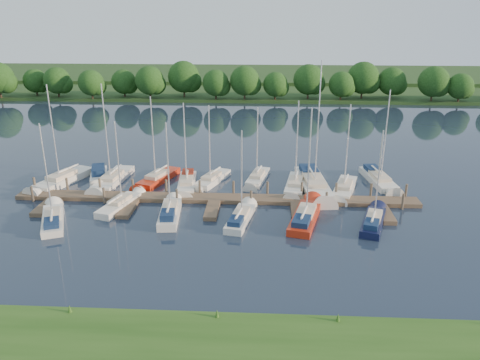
{
  "coord_description": "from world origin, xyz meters",
  "views": [
    {
      "loc": [
        4.76,
        -34.97,
        17.81
      ],
      "look_at": [
        2.46,
        8.0,
        2.2
      ],
      "focal_mm": 35.0,
      "sensor_mm": 36.0,
      "label": 1
    }
  ],
  "objects_px": {
    "sailboat_n_0": "(62,181)",
    "sailboat_n_5": "(211,181)",
    "motorboat": "(99,176)",
    "sailboat_s_2": "(170,214)",
    "dock": "(215,201)"
  },
  "relations": [
    {
      "from": "sailboat_n_0",
      "to": "motorboat",
      "type": "height_order",
      "value": "sailboat_n_0"
    },
    {
      "from": "sailboat_n_0",
      "to": "sailboat_s_2",
      "type": "height_order",
      "value": "sailboat_n_0"
    },
    {
      "from": "motorboat",
      "to": "sailboat_n_5",
      "type": "distance_m",
      "value": 12.81
    },
    {
      "from": "sailboat_s_2",
      "to": "motorboat",
      "type": "bearing_deg",
      "value": 130.16
    },
    {
      "from": "dock",
      "to": "motorboat",
      "type": "bearing_deg",
      "value": 155.36
    },
    {
      "from": "sailboat_n_0",
      "to": "sailboat_s_2",
      "type": "relative_size",
      "value": 1.22
    },
    {
      "from": "dock",
      "to": "sailboat_s_2",
      "type": "bearing_deg",
      "value": -135.71
    },
    {
      "from": "sailboat_s_2",
      "to": "dock",
      "type": "bearing_deg",
      "value": 39.13
    },
    {
      "from": "sailboat_n_0",
      "to": "sailboat_n_5",
      "type": "distance_m",
      "value": 16.31
    },
    {
      "from": "motorboat",
      "to": "sailboat_n_5",
      "type": "height_order",
      "value": "sailboat_n_5"
    },
    {
      "from": "sailboat_n_0",
      "to": "sailboat_n_5",
      "type": "relative_size",
      "value": 1.26
    },
    {
      "from": "dock",
      "to": "sailboat_n_5",
      "type": "height_order",
      "value": "sailboat_n_5"
    },
    {
      "from": "motorboat",
      "to": "sailboat_n_5",
      "type": "xyz_separation_m",
      "value": [
        12.8,
        -0.65,
        -0.07
      ]
    },
    {
      "from": "motorboat",
      "to": "sailboat_n_5",
      "type": "relative_size",
      "value": 0.68
    },
    {
      "from": "sailboat_n_0",
      "to": "motorboat",
      "type": "xyz_separation_m",
      "value": [
        3.46,
        1.84,
        0.06
      ]
    }
  ]
}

